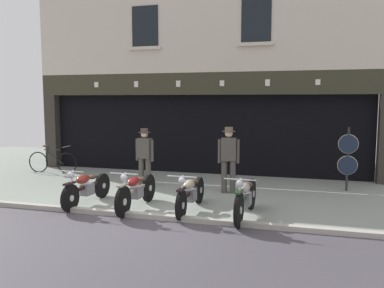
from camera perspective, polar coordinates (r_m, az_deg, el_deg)
The scene contains 12 objects.
ground at distance 7.57m, azimuth -10.83°, elevation -12.81°, with size 23.55×22.00×0.18m.
shop_facade at distance 14.75m, azimuth 3.01°, elevation 3.65°, with size 11.85×4.42×6.50m.
motorcycle_left at distance 9.62m, azimuth -14.84°, elevation -5.98°, with size 0.62×1.96×0.90m.
motorcycle_center_left at distance 9.01m, azimuth -7.97°, elevation -6.56°, with size 0.62×2.04×0.93m.
motorcycle_center at distance 8.75m, azimuth -0.21°, elevation -6.98°, with size 0.62×2.04×0.91m.
motorcycle_center_right at distance 8.36m, azimuth 7.68°, elevation -7.52°, with size 0.62×2.06×0.94m.
salesman_left at distance 11.27m, azimuth -6.79°, elevation -1.49°, with size 0.56×0.34×1.64m.
shopkeeper_center at distance 10.41m, azimuth 5.26°, elevation -1.80°, with size 0.56×0.34×1.73m.
tyre_sign_pole at distance 11.38m, azimuth 21.40°, elevation -1.53°, with size 0.52×0.06×1.71m.
advert_board_near at distance 14.16m, azimuth -9.79°, elevation 3.66°, with size 0.77×0.03×0.95m.
advert_board_far at distance 14.68m, azimuth -13.81°, elevation 3.67°, with size 0.80×0.03×0.96m.
leaning_bicycle at distance 14.14m, azimuth -19.36°, elevation -2.38°, with size 1.78×0.50×0.95m.
Camera 1 is at (3.24, -7.37, 2.43)m, focal length 37.27 mm.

